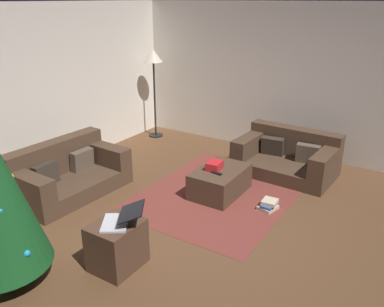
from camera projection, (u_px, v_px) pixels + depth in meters
The scene contains 13 objects.
ground_plane at pixel (206, 232), 4.85m from camera, with size 6.40×6.40×0.00m, color brown.
rear_partition at pixel (25, 95), 5.94m from camera, with size 6.40×0.12×2.60m, color silver.
corner_partition at pixel (300, 82), 6.85m from camera, with size 0.12×6.40×2.60m, color silver.
couch_left at pixel (67, 174), 5.76m from camera, with size 1.63×0.96×0.73m.
couch_right at pixel (288, 157), 6.42m from camera, with size 1.02×1.55×0.68m.
ottoman at pixel (220, 181), 5.74m from camera, with size 0.90×0.60×0.37m, color #473323.
gift_box at pixel (214, 166), 5.66m from camera, with size 0.25×0.18×0.11m, color red.
tv_remote at pixel (217, 173), 5.53m from camera, with size 0.05×0.16×0.02m, color black.
side_table at pixel (117, 245), 4.15m from camera, with size 0.52×0.44×0.51m, color #4C3323.
laptop at pixel (121, 219), 4.04m from camera, with size 0.53×0.55×0.19m.
book_stack at pixel (269, 205), 5.35m from camera, with size 0.28×0.25×0.13m.
corner_lamp at pixel (153, 63), 7.67m from camera, with size 0.36×0.36×1.74m.
area_rug at pixel (220, 193), 5.81m from camera, with size 2.60×2.00×0.01m, color brown.
Camera 1 is at (-3.61, -2.09, 2.65)m, focal length 37.47 mm.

